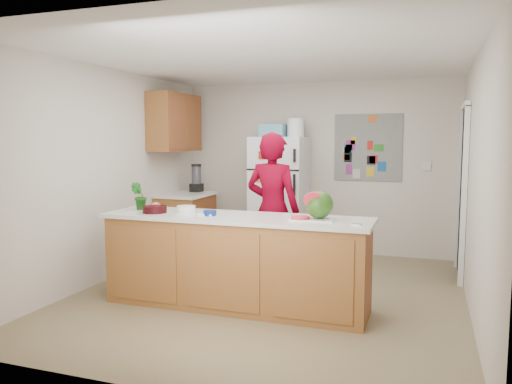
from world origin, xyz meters
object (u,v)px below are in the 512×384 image
(person, at_px, (273,210))
(watermelon, at_px, (319,205))
(refrigerator, at_px, (280,196))
(cherry_bowl, at_px, (155,209))

(person, height_order, watermelon, person)
(refrigerator, bearing_deg, person, -76.28)
(refrigerator, distance_m, cherry_bowl, 2.54)
(person, distance_m, cherry_bowl, 1.33)
(refrigerator, relative_size, cherry_bowl, 6.97)
(person, xyz_separation_m, cherry_bowl, (-0.98, -0.90, 0.08))
(refrigerator, relative_size, watermelon, 6.55)
(person, bearing_deg, cherry_bowl, 50.84)
(watermelon, distance_m, cherry_bowl, 1.69)
(watermelon, height_order, cherry_bowl, watermelon)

